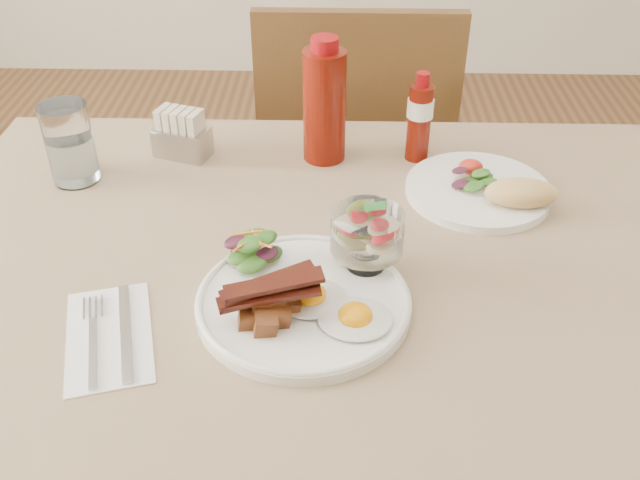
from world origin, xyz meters
TOP-DOWN VIEW (x-y plane):
  - table at (0.00, 0.00)m, footprint 1.33×0.88m
  - chair_far at (0.00, 0.66)m, footprint 0.42×0.42m
  - main_plate at (-0.08, -0.10)m, footprint 0.28×0.28m
  - fried_eggs at (-0.04, -0.13)m, footprint 0.16×0.13m
  - bacon_potato_pile at (-0.12, -0.15)m, footprint 0.13×0.09m
  - side_salad at (-0.15, -0.03)m, footprint 0.08×0.08m
  - fruit_cup at (0.00, -0.03)m, footprint 0.10×0.10m
  - second_plate at (0.20, 0.17)m, footprint 0.23×0.23m
  - ketchup_bottle at (-0.06, 0.30)m, footprint 0.10×0.10m
  - hot_sauce_bottle at (0.10, 0.30)m, footprint 0.05×0.05m
  - sugar_caddy at (-0.31, 0.30)m, footprint 0.11×0.08m
  - water_glass at (-0.48, 0.21)m, footprint 0.08×0.08m
  - napkin_cutlery at (-0.32, -0.17)m, footprint 0.15×0.21m

SIDE VIEW (x-z plane):
  - chair_far at x=0.00m, z-range 0.06..0.99m
  - table at x=0.00m, z-range 0.29..1.04m
  - napkin_cutlery at x=-0.32m, z-range 0.75..0.76m
  - main_plate at x=-0.08m, z-range 0.75..0.77m
  - second_plate at x=0.20m, z-range 0.74..0.80m
  - fried_eggs at x=-0.04m, z-range 0.76..0.79m
  - side_salad at x=-0.15m, z-range 0.77..0.81m
  - sugar_caddy at x=-0.31m, z-range 0.75..0.83m
  - bacon_potato_pile at x=-0.12m, z-range 0.77..0.83m
  - water_glass at x=-0.48m, z-range 0.74..0.88m
  - fruit_cup at x=0.00m, z-range 0.77..0.87m
  - hot_sauce_bottle at x=0.10m, z-range 0.75..0.91m
  - ketchup_bottle at x=-0.06m, z-range 0.75..0.96m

